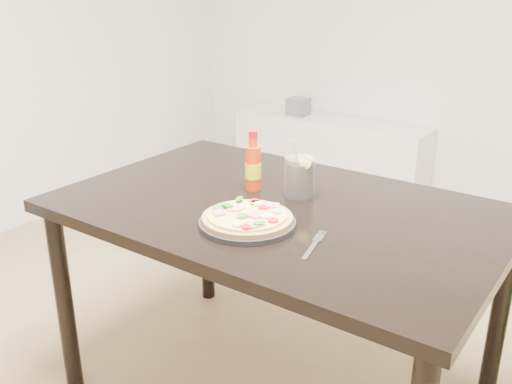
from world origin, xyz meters
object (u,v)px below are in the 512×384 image
Objects in this scene: dining_table at (277,228)px; pizza at (247,217)px; hot_sauce_bottle at (253,167)px; fork at (315,244)px; media_console at (328,154)px; cola_cup at (300,178)px; plate at (247,223)px.

pizza reaches higher than dining_table.
hot_sauce_bottle reaches higher than pizza.
pizza is 0.23m from fork.
hot_sauce_bottle is at bearing -68.96° from media_console.
cola_cup is 0.14× the size of media_console.
plate is at bearing -73.45° from pizza.
hot_sauce_bottle is (-0.15, 0.07, 0.16)m from dining_table.
plate is 1.50× the size of cola_cup.
dining_table is at bearing -25.13° from hot_sauce_bottle.
dining_table is at bearing -97.53° from cola_cup.
hot_sauce_bottle is 1.08× the size of cola_cup.
plate reaches higher than fork.
hot_sauce_bottle is 2.21m from media_console.
fork is 2.58m from media_console.
plate reaches higher than media_console.
pizza is at bearing 106.55° from plate.
cola_cup is (-0.00, 0.30, 0.04)m from pizza.
dining_table is 6.80× the size of hot_sauce_bottle.
media_console is at bearing 112.46° from plate.
fork is 0.13× the size of media_console.
cola_cup is at bearing 114.15° from fork.
pizza is 0.19× the size of media_console.
dining_table is 5.26× the size of pizza.
hot_sauce_bottle is (-0.16, 0.26, 0.05)m from pizza.
plate is 0.30m from cola_cup.
pizza is at bearing -89.37° from cola_cup.
plate is 0.23m from fork.
hot_sauce_bottle is 0.47m from fork.
fork reaches higher than dining_table.
dining_table reaches higher than media_console.
plate reaches higher than dining_table.
plate is at bearing -89.32° from cola_cup.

